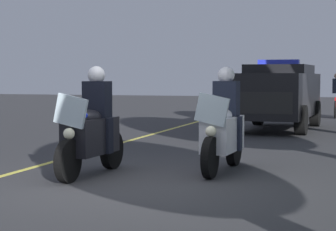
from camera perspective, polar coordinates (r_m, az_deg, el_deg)
name	(u,v)px	position (r m, az deg, el deg)	size (l,w,h in m)	color
ground_plane	(135,184)	(8.98, -3.06, -6.36)	(80.00, 80.00, 0.00)	#333335
police_motorcycle_lead_left	(92,131)	(9.78, -7.05, -1.43)	(2.14, 0.59, 1.72)	black
police_motorcycle_lead_right	(223,129)	(10.14, 5.10, -1.24)	(2.14, 0.59, 1.72)	black
police_suv	(278,93)	(18.43, 10.09, 2.03)	(4.99, 2.27, 2.05)	black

